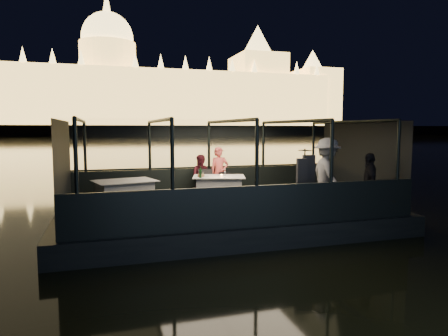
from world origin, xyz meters
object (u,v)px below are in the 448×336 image
object	(u,v)px
passenger_stripe	(327,178)
wine_bottle	(200,173)
coat_stand	(304,179)
person_woman_coral	(219,174)
dining_table_central	(219,189)
chair_port_left	(207,185)
person_man_maroon	(202,174)
passenger_dark	(369,179)
chair_port_right	(226,185)
dining_table_aft	(125,196)

from	to	relation	value
passenger_stripe	wine_bottle	bearing A→B (deg)	68.94
coat_stand	person_woman_coral	size ratio (longest dim) A/B	1.05
coat_stand	wine_bottle	distance (m)	2.90
dining_table_central	chair_port_left	xyz separation A→B (m)	(-0.23, 0.45, 0.06)
chair_port_left	person_man_maroon	distance (m)	0.41
person_man_maroon	passenger_dark	size ratio (longest dim) A/B	0.88
dining_table_central	coat_stand	xyz separation A→B (m)	(1.48, -2.28, 0.51)
person_man_maroon	passenger_dark	bearing A→B (deg)	-22.94
dining_table_central	person_man_maroon	xyz separation A→B (m)	(-0.32, 0.72, 0.36)
dining_table_central	passenger_stripe	xyz separation A→B (m)	(2.32, -1.90, 0.47)
chair_port_right	person_woman_coral	xyz separation A→B (m)	(-0.13, 0.27, 0.30)
coat_stand	dining_table_aft	bearing A→B (deg)	155.06
passenger_stripe	passenger_dark	world-z (taller)	passenger_stripe
chair_port_right	coat_stand	world-z (taller)	coat_stand
dining_table_aft	chair_port_right	xyz separation A→B (m)	(2.98, 0.82, 0.06)
coat_stand	person_man_maroon	distance (m)	3.50
dining_table_aft	wine_bottle	distance (m)	2.09
passenger_stripe	chair_port_left	bearing A→B (deg)	55.68
dining_table_aft	chair_port_right	size ratio (longest dim) A/B	1.87
coat_stand	person_woman_coral	bearing A→B (deg)	112.68
passenger_dark	passenger_stripe	bearing A→B (deg)	-97.63
wine_bottle	chair_port_left	bearing A→B (deg)	62.50
person_woman_coral	coat_stand	bearing A→B (deg)	-65.95
chair_port_left	person_man_maroon	bearing A→B (deg)	124.57
passenger_stripe	coat_stand	bearing A→B (deg)	122.23
passenger_dark	person_woman_coral	bearing A→B (deg)	-112.42
dining_table_central	dining_table_aft	xyz separation A→B (m)	(-2.62, -0.37, 0.00)
chair_port_left	wine_bottle	distance (m)	0.92
passenger_dark	coat_stand	bearing A→B (deg)	-71.08
passenger_dark	chair_port_left	bearing A→B (deg)	-105.77
chair_port_right	coat_stand	size ratio (longest dim) A/B	0.49
dining_table_aft	chair_port_right	distance (m)	3.09
dining_table_aft	chair_port_left	size ratio (longest dim) A/B	1.65
person_woman_coral	wine_bottle	size ratio (longest dim) A/B	4.90
chair_port_left	passenger_stripe	size ratio (longest dim) A/B	0.48
dining_table_central	coat_stand	world-z (taller)	coat_stand
passenger_stripe	passenger_dark	bearing A→B (deg)	-113.80
person_woman_coral	person_man_maroon	size ratio (longest dim) A/B	1.17
person_woman_coral	dining_table_central	bearing A→B (deg)	-105.95
dining_table_central	passenger_stripe	distance (m)	3.04
dining_table_central	chair_port_left	world-z (taller)	chair_port_left
chair_port_left	passenger_dark	xyz separation A→B (m)	(3.41, -2.89, 0.40)
chair_port_right	passenger_dark	size ratio (longest dim) A/B	0.53
dining_table_central	chair_port_right	bearing A→B (deg)	51.43
dining_table_central	coat_stand	bearing A→B (deg)	-57.02
coat_stand	person_man_maroon	size ratio (longest dim) A/B	1.22
person_woman_coral	passenger_dark	distance (m)	4.33
chair_port_left	coat_stand	distance (m)	3.25
person_woman_coral	passenger_stripe	distance (m)	3.36
dining_table_central	coat_stand	size ratio (longest dim) A/B	0.89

